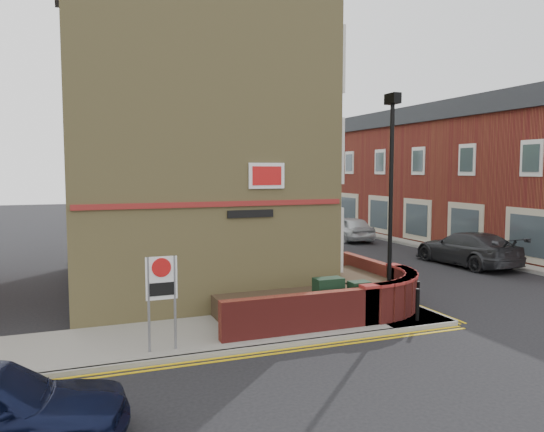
{
  "coord_description": "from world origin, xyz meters",
  "views": [
    {
      "loc": [
        -6.94,
        -11.57,
        4.3
      ],
      "look_at": [
        -0.93,
        4.0,
        2.84
      ],
      "focal_mm": 35.0,
      "sensor_mm": 36.0,
      "label": 1
    }
  ],
  "objects": [
    {
      "name": "ground",
      "position": [
        0.0,
        0.0,
        0.0
      ],
      "size": [
        120.0,
        120.0,
        0.0
      ],
      "primitive_type": "plane",
      "color": "black",
      "rests_on": "ground"
    },
    {
      "name": "pavement_corner",
      "position": [
        -3.5,
        1.5,
        0.06
      ],
      "size": [
        13.0,
        3.0,
        0.12
      ],
      "primitive_type": "cube",
      "color": "gray",
      "rests_on": "ground"
    },
    {
      "name": "pavement_main",
      "position": [
        2.0,
        16.0,
        0.06
      ],
      "size": [
        2.0,
        32.0,
        0.12
      ],
      "primitive_type": "cube",
      "color": "gray",
      "rests_on": "ground"
    },
    {
      "name": "pavement_far",
      "position": [
        13.0,
        13.0,
        0.06
      ],
      "size": [
        4.0,
        40.0,
        0.12
      ],
      "primitive_type": "cube",
      "color": "gray",
      "rests_on": "ground"
    },
    {
      "name": "kerb_side",
      "position": [
        -3.5,
        0.0,
        0.06
      ],
      "size": [
        13.0,
        0.15,
        0.12
      ],
      "primitive_type": "cube",
      "color": "gray",
      "rests_on": "ground"
    },
    {
      "name": "kerb_main_near",
      "position": [
        3.0,
        16.0,
        0.06
      ],
      "size": [
        0.15,
        32.0,
        0.12
      ],
      "primitive_type": "cube",
      "color": "gray",
      "rests_on": "ground"
    },
    {
      "name": "kerb_main_far",
      "position": [
        11.0,
        13.0,
        0.06
      ],
      "size": [
        0.15,
        40.0,
        0.12
      ],
      "primitive_type": "cube",
      "color": "gray",
      "rests_on": "ground"
    },
    {
      "name": "yellow_lines_side",
      "position": [
        -3.5,
        -0.25,
        0.01
      ],
      "size": [
        13.0,
        0.28,
        0.01
      ],
      "primitive_type": "cube",
      "color": "gold",
      "rests_on": "ground"
    },
    {
      "name": "yellow_lines_main",
      "position": [
        3.25,
        16.0,
        0.01
      ],
      "size": [
        0.28,
        32.0,
        0.01
      ],
      "primitive_type": "cube",
      "color": "gold",
      "rests_on": "ground"
    },
    {
      "name": "corner_building",
      "position": [
        -2.84,
        8.0,
        6.23
      ],
      "size": [
        8.95,
        10.4,
        13.6
      ],
      "color": "tan",
      "rests_on": "ground"
    },
    {
      "name": "garden_wall",
      "position": [
        0.0,
        2.5,
        0.0
      ],
      "size": [
        6.8,
        6.0,
        1.2
      ],
      "primitive_type": null,
      "color": "maroon",
      "rests_on": "ground"
    },
    {
      "name": "lamppost",
      "position": [
        1.6,
        1.2,
        3.34
      ],
      "size": [
        0.25,
        0.5,
        6.3
      ],
      "color": "black",
      "rests_on": "pavement_corner"
    },
    {
      "name": "utility_cabinet_large",
      "position": [
        -0.3,
        1.3,
        0.72
      ],
      "size": [
        0.8,
        0.45,
        1.2
      ],
      "primitive_type": "cube",
      "color": "black",
      "rests_on": "pavement_corner"
    },
    {
      "name": "utility_cabinet_small",
      "position": [
        0.5,
        1.0,
        0.67
      ],
      "size": [
        0.55,
        0.4,
        1.1
      ],
      "primitive_type": "cube",
      "color": "black",
      "rests_on": "pavement_corner"
    },
    {
      "name": "bollard_near",
      "position": [
        2.0,
        0.4,
        0.57
      ],
      "size": [
        0.11,
        0.11,
        0.9
      ],
      "primitive_type": "cylinder",
      "color": "black",
      "rests_on": "pavement_corner"
    },
    {
      "name": "bollard_far",
      "position": [
        2.6,
        1.2,
        0.57
      ],
      "size": [
        0.11,
        0.11,
        0.9
      ],
      "primitive_type": "cylinder",
      "color": "black",
      "rests_on": "pavement_corner"
    },
    {
      "name": "zone_sign",
      "position": [
        -5.0,
        0.5,
        1.64
      ],
      "size": [
        0.72,
        0.07,
        2.2
      ],
      "color": "slate",
      "rests_on": "pavement_corner"
    },
    {
      "name": "far_terrace",
      "position": [
        14.5,
        17.0,
        4.04
      ],
      "size": [
        5.4,
        30.4,
        8.0
      ],
      "color": "maroon",
      "rests_on": "ground"
    },
    {
      "name": "far_terrace_cream",
      "position": [
        14.5,
        38.0,
        4.05
      ],
      "size": [
        5.4,
        12.4,
        8.0
      ],
      "color": "beige",
      "rests_on": "ground"
    },
    {
      "name": "tree_near",
      "position": [
        2.0,
        14.05,
        4.7
      ],
      "size": [
        3.64,
        3.65,
        6.7
      ],
      "color": "#382B1E",
      "rests_on": "pavement_main"
    },
    {
      "name": "tree_mid",
      "position": [
        2.0,
        22.05,
        5.2
      ],
      "size": [
        4.03,
        4.03,
        7.42
      ],
      "color": "#382B1E",
      "rests_on": "pavement_main"
    },
    {
      "name": "tree_far",
      "position": [
        2.0,
        30.05,
        4.91
      ],
      "size": [
        3.81,
        3.81,
        7.0
      ],
      "color": "#382B1E",
      "rests_on": "pavement_main"
    },
    {
      "name": "traffic_light_assembly",
      "position": [
        2.4,
        25.0,
        2.78
      ],
      "size": [
        0.2,
        0.16,
        4.2
      ],
      "color": "black",
      "rests_on": "pavement_main"
    },
    {
      "name": "silver_car_near",
      "position": [
        3.65,
        15.3,
        0.62
      ],
      "size": [
        1.7,
        3.9,
        1.25
      ],
      "primitive_type": "imported",
      "rotation": [
        0.0,
        0.0,
        -0.1
      ],
      "color": "#A8ADB0",
      "rests_on": "ground"
    },
    {
      "name": "red_car_main",
      "position": [
        3.6,
        16.0,
        0.65
      ],
      "size": [
        2.97,
        4.96,
        1.29
      ],
      "primitive_type": "imported",
      "rotation": [
        0.0,
        0.0,
        0.19
      ],
      "color": "maroon",
      "rests_on": "ground"
    },
    {
      "name": "grey_car_far",
      "position": [
        9.74,
        7.28,
        0.76
      ],
      "size": [
        2.36,
        5.36,
        1.53
      ],
      "primitive_type": "imported",
      "rotation": [
        0.0,
        0.0,
        3.18
      ],
      "color": "#292A2D",
      "rests_on": "ground"
    },
    {
      "name": "silver_car_far",
      "position": [
        9.02,
        16.66,
        0.74
      ],
      "size": [
        2.17,
        4.5,
        1.48
      ],
      "primitive_type": "imported",
      "rotation": [
        0.0,
        0.0,
        3.04
      ],
      "color": "silver",
      "rests_on": "ground"
    }
  ]
}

